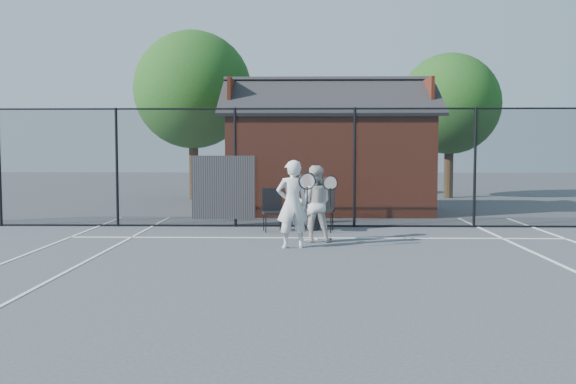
{
  "coord_description": "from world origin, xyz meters",
  "views": [
    {
      "loc": [
        -0.3,
        -11.09,
        2.01
      ],
      "look_at": [
        -0.6,
        1.9,
        1.1
      ],
      "focal_mm": 40.0,
      "sensor_mm": 36.0,
      "label": 1
    }
  ],
  "objects_px": {
    "player_front": "(292,204)",
    "chair_left": "(273,211)",
    "player_back": "(314,204)",
    "waste_bin": "(310,215)",
    "chair_right": "(322,208)",
    "clubhouse": "(328,160)"
  },
  "relations": [
    {
      "from": "clubhouse",
      "to": "player_back",
      "type": "distance_m",
      "value": 6.59
    },
    {
      "from": "player_front",
      "to": "player_back",
      "type": "height_order",
      "value": "player_front"
    },
    {
      "from": "clubhouse",
      "to": "chair_left",
      "type": "relative_size",
      "value": 6.49
    },
    {
      "from": "clubhouse",
      "to": "player_back",
      "type": "xyz_separation_m",
      "value": [
        -0.55,
        -6.51,
        -0.79
      ]
    },
    {
      "from": "chair_right",
      "to": "clubhouse",
      "type": "bearing_deg",
      "value": 94.19
    },
    {
      "from": "player_back",
      "to": "waste_bin",
      "type": "xyz_separation_m",
      "value": [
        -0.07,
        1.93,
        -0.45
      ]
    },
    {
      "from": "chair_left",
      "to": "chair_right",
      "type": "relative_size",
      "value": 0.88
    },
    {
      "from": "player_front",
      "to": "chair_left",
      "type": "distance_m",
      "value": 2.56
    },
    {
      "from": "clubhouse",
      "to": "waste_bin",
      "type": "xyz_separation_m",
      "value": [
        -0.63,
        -4.58,
        -1.25
      ]
    },
    {
      "from": "chair_right",
      "to": "player_back",
      "type": "bearing_deg",
      "value": -89.72
    },
    {
      "from": "player_front",
      "to": "chair_left",
      "type": "relative_size",
      "value": 1.75
    },
    {
      "from": "player_front",
      "to": "chair_right",
      "type": "relative_size",
      "value": 1.54
    },
    {
      "from": "clubhouse",
      "to": "player_front",
      "type": "bearing_deg",
      "value": -97.76
    },
    {
      "from": "chair_left",
      "to": "waste_bin",
      "type": "distance_m",
      "value": 0.94
    },
    {
      "from": "player_front",
      "to": "waste_bin",
      "type": "bearing_deg",
      "value": 82.34
    },
    {
      "from": "player_front",
      "to": "chair_left",
      "type": "bearing_deg",
      "value": 101.42
    },
    {
      "from": "player_back",
      "to": "chair_left",
      "type": "height_order",
      "value": "player_back"
    },
    {
      "from": "player_front",
      "to": "player_back",
      "type": "relative_size",
      "value": 1.08
    },
    {
      "from": "clubhouse",
      "to": "player_front",
      "type": "xyz_separation_m",
      "value": [
        -1.01,
        -7.38,
        -0.73
      ]
    },
    {
      "from": "chair_left",
      "to": "chair_right",
      "type": "distance_m",
      "value": 1.17
    },
    {
      "from": "player_front",
      "to": "player_back",
      "type": "bearing_deg",
      "value": 62.47
    },
    {
      "from": "chair_left",
      "to": "waste_bin",
      "type": "height_order",
      "value": "chair_left"
    }
  ]
}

